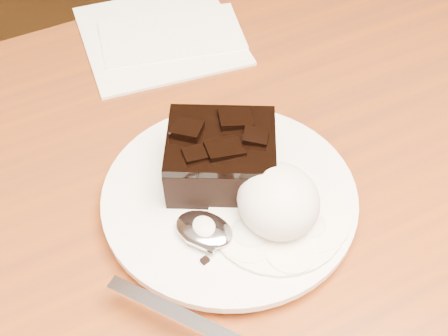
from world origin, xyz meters
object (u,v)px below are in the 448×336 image
brownie (221,159)px  napkin (160,34)px  plate (229,200)px  spoon (204,231)px  ice_cream_scoop (278,201)px

brownie → napkin: (0.04, 0.23, -0.04)m
plate → napkin: 0.26m
plate → spoon: bearing=-143.2°
ice_cream_scoop → spoon: (-0.06, 0.01, -0.02)m
plate → brownie: 0.04m
ice_cream_scoop → spoon: 0.06m
ice_cream_scoop → spoon: size_ratio=0.36×
brownie → napkin: bearing=79.6°
plate → brownie: brownie is taller
spoon → napkin: 0.29m
brownie → spoon: brownie is taller
brownie → spoon: (-0.04, -0.05, -0.02)m
plate → napkin: plate is taller
plate → brownie: bearing=82.0°
spoon → napkin: spoon is taller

